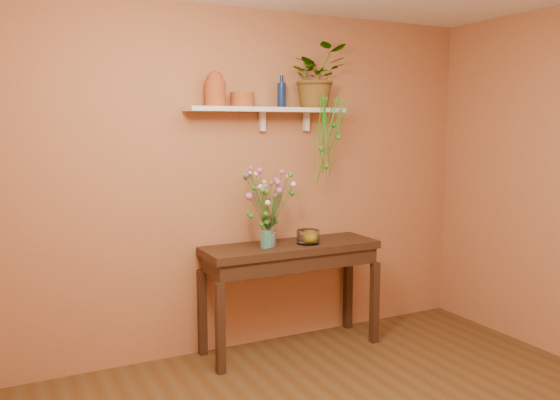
{
  "coord_description": "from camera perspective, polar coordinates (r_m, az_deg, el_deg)",
  "views": [
    {
      "loc": [
        -1.88,
        -2.21,
        1.8
      ],
      "look_at": [
        0.0,
        1.55,
        1.25
      ],
      "focal_mm": 36.83,
      "sensor_mm": 36.0,
      "label": 1
    }
  ],
  "objects": [
    {
      "name": "sideboard",
      "position": [
        4.6,
        1.09,
        -5.9
      ],
      "size": [
        1.42,
        0.46,
        0.86
      ],
      "color": "#3D2615",
      "rests_on": "ground"
    },
    {
      "name": "terracotta_pot",
      "position": [
        4.45,
        -3.76,
        9.92
      ],
      "size": [
        0.19,
        0.19,
        0.11
      ],
      "primitive_type": "cylinder",
      "rotation": [
        0.0,
        0.0,
        -0.03
      ],
      "color": "#BD4E26",
      "rests_on": "wall_shelf"
    },
    {
      "name": "plant_fronds",
      "position": [
        4.61,
        4.89,
        6.23
      ],
      "size": [
        0.3,
        0.3,
        0.7
      ],
      "color": "#32801D",
      "rests_on": "wall_shelf"
    },
    {
      "name": "lemon",
      "position": [
        4.59,
        2.96,
        -3.73
      ],
      "size": [
        0.09,
        0.09,
        0.09
      ],
      "primitive_type": "sphere",
      "color": "yellow",
      "rests_on": "glass_bowl"
    },
    {
      "name": "carton",
      "position": [
        4.41,
        -1.4,
        -3.94
      ],
      "size": [
        0.07,
        0.06,
        0.13
      ],
      "primitive_type": "cube",
      "rotation": [
        0.0,
        0.0,
        0.22
      ],
      "color": "teal",
      "rests_on": "sideboard"
    },
    {
      "name": "blue_bottle",
      "position": [
        4.6,
        0.15,
        10.43
      ],
      "size": [
        0.09,
        0.09,
        0.25
      ],
      "color": "#0F2047",
      "rests_on": "wall_shelf"
    },
    {
      "name": "room",
      "position": [
        2.94,
        13.67,
        -1.56
      ],
      "size": [
        4.04,
        4.04,
        2.7
      ],
      "color": "brown",
      "rests_on": "ground"
    },
    {
      "name": "terracotta_jug",
      "position": [
        4.35,
        -6.46,
        10.85
      ],
      "size": [
        0.16,
        0.16,
        0.26
      ],
      "color": "#BD4E26",
      "rests_on": "wall_shelf"
    },
    {
      "name": "bouquet",
      "position": [
        4.41,
        -1.25,
        0.6
      ],
      "size": [
        0.46,
        0.44,
        0.5
      ],
      "color": "#386B28",
      "rests_on": "glass_vase"
    },
    {
      "name": "spider_plant",
      "position": [
        4.74,
        3.63,
        12.13
      ],
      "size": [
        0.48,
        0.43,
        0.5
      ],
      "primitive_type": "imported",
      "rotation": [
        0.0,
        0.0,
        -0.08
      ],
      "color": "#32801D",
      "rests_on": "wall_shelf"
    },
    {
      "name": "glass_bowl",
      "position": [
        4.58,
        2.8,
        -3.73
      ],
      "size": [
        0.18,
        0.18,
        0.11
      ],
      "color": "white",
      "rests_on": "sideboard"
    },
    {
      "name": "wall_shelf",
      "position": [
        4.53,
        -1.17,
        8.9
      ],
      "size": [
        1.3,
        0.24,
        0.19
      ],
      "color": "white",
      "rests_on": "room"
    },
    {
      "name": "glass_vase",
      "position": [
        4.46,
        -1.12,
        -3.39
      ],
      "size": [
        0.11,
        0.11,
        0.23
      ],
      "color": "white",
      "rests_on": "sideboard"
    }
  ]
}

